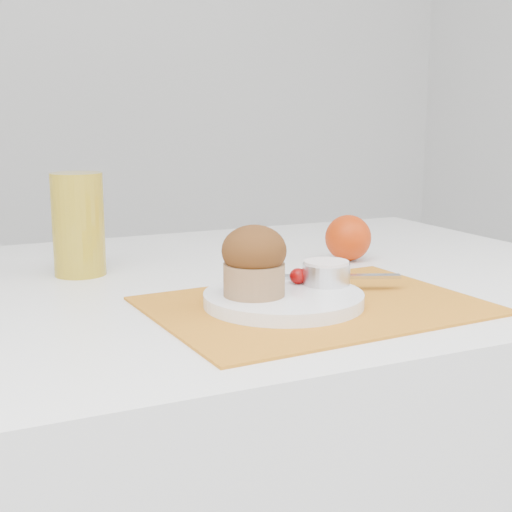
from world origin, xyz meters
name	(u,v)px	position (x,y,z in m)	size (l,w,h in m)	color
placemat	(315,305)	(0.06, -0.14, 0.75)	(0.40, 0.29, 0.00)	orange
plate	(283,299)	(0.02, -0.13, 0.76)	(0.20, 0.20, 0.02)	white
ramekin	(326,274)	(0.09, -0.11, 0.78)	(0.06, 0.06, 0.03)	silver
cream	(326,263)	(0.09, -0.11, 0.80)	(0.06, 0.06, 0.01)	white
raspberry_near	(275,277)	(0.03, -0.09, 0.78)	(0.02, 0.02, 0.02)	#5F020A
raspberry_far	(298,276)	(0.06, -0.10, 0.78)	(0.02, 0.02, 0.02)	#5C0302
butter_knife	(333,277)	(0.11, -0.09, 0.77)	(0.18, 0.01, 0.00)	#B6B7BF
orange	(348,238)	(0.24, 0.08, 0.79)	(0.07, 0.07, 0.07)	#C43506
juice_glass	(78,224)	(-0.17, 0.16, 0.83)	(0.08, 0.08, 0.15)	#B59822
muffin	(254,261)	(-0.02, -0.13, 0.81)	(0.09, 0.09, 0.09)	#A0754D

